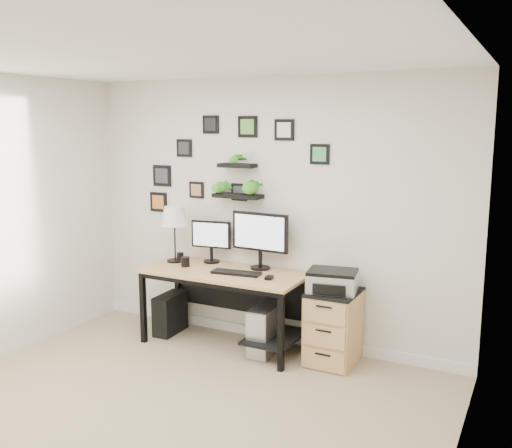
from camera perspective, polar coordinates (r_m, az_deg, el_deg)
The scene contains 14 objects.
room at distance 5.90m, azimuth 1.21°, elevation -10.88°, with size 4.00×4.00×4.00m.
desk at distance 5.57m, azimuth -2.75°, elevation -5.91°, with size 1.60×0.70×0.75m.
monitor_left at distance 5.81m, azimuth -4.52°, elevation -1.44°, with size 0.42×0.19×0.43m.
monitor_right at distance 5.52m, azimuth 0.40°, elevation -1.20°, with size 0.60×0.20×0.56m.
keyboard at distance 5.41m, azimuth -2.00°, elevation -4.90°, with size 0.47×0.15×0.02m, color black.
mouse at distance 5.23m, azimuth 1.32°, elevation -5.39°, with size 0.06×0.10×0.03m, color black.
table_lamp at distance 5.86m, azimuth -8.17°, elevation 0.65°, with size 0.28×0.28×0.57m.
mug at distance 5.72m, azimuth -7.08°, elevation -3.77°, with size 0.09×0.09×0.10m, color black.
pen_cup at distance 5.96m, azimuth -7.58°, elevation -3.27°, with size 0.07×0.07×0.09m, color black.
pc_tower_black at distance 6.07m, azimuth -8.58°, elevation -8.83°, with size 0.18×0.41×0.41m, color black.
pc_tower_grey at distance 5.48m, azimuth 0.96°, elevation -10.52°, with size 0.22×0.47×0.46m.
file_cabinet at distance 5.29m, azimuth 7.74°, elevation -10.16°, with size 0.43×0.53×0.67m.
printer at distance 5.15m, azimuth 7.64°, elevation -5.66°, with size 0.48×0.40×0.19m.
wall_decor at distance 5.65m, azimuth -2.30°, elevation 5.14°, with size 2.04×0.18×1.02m.
Camera 1 is at (2.39, -2.98, 2.14)m, focal length 40.00 mm.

